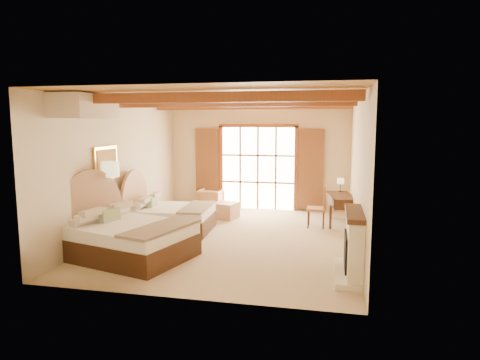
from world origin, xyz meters
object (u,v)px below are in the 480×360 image
(nightstand, at_px, (124,226))
(bed_near, at_px, (123,235))
(bed_far, at_px, (165,215))
(desk, at_px, (341,208))
(armchair, at_px, (211,200))

(nightstand, bearing_deg, bed_near, -79.11)
(bed_near, bearing_deg, bed_far, 105.03)
(bed_near, distance_m, desk, 5.72)
(armchair, xyz_separation_m, desk, (3.83, -0.95, 0.09))
(bed_far, xyz_separation_m, armchair, (0.42, 2.60, -0.07))
(armchair, height_order, desk, desk)
(nightstand, bearing_deg, bed_far, 37.86)
(desk, bearing_deg, bed_near, -148.97)
(bed_far, bearing_deg, armchair, 77.84)
(desk, bearing_deg, armchair, 155.33)
(bed_far, relative_size, armchair, 2.92)
(armchair, distance_m, desk, 3.95)
(bed_near, relative_size, bed_far, 1.30)
(nightstand, relative_size, armchair, 0.83)
(bed_near, xyz_separation_m, bed_far, (0.02, 2.16, -0.05))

